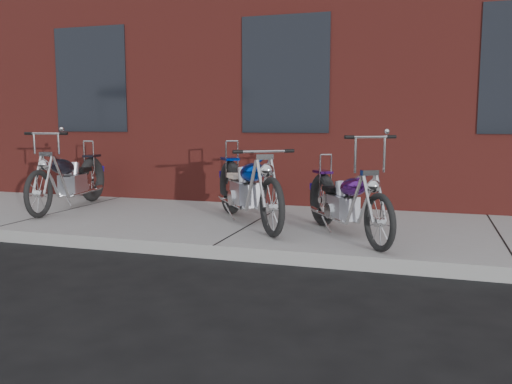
% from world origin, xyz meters
% --- Properties ---
extents(ground, '(120.00, 120.00, 0.00)m').
position_xyz_m(ground, '(0.00, 0.00, 0.00)').
color(ground, black).
rests_on(ground, ground).
extents(sidewalk, '(22.00, 3.00, 0.15)m').
position_xyz_m(sidewalk, '(0.00, 1.50, 0.07)').
color(sidewalk, '#969696').
rests_on(sidewalk, ground).
extents(building_brick, '(22.00, 10.00, 8.00)m').
position_xyz_m(building_brick, '(0.00, 8.00, 4.00)').
color(building_brick, maroon).
rests_on(building_brick, ground).
extents(chopper_purple, '(1.25, 1.80, 1.18)m').
position_xyz_m(chopper_purple, '(1.28, 0.93, 0.53)').
color(chopper_purple, black).
rests_on(chopper_purple, sidewalk).
extents(chopper_blue, '(1.54, 2.01, 1.05)m').
position_xyz_m(chopper_blue, '(-0.06, 1.34, 0.59)').
color(chopper_blue, black).
rests_on(chopper_blue, sidewalk).
extents(chopper_third, '(0.61, 2.31, 1.18)m').
position_xyz_m(chopper_third, '(-3.06, 1.72, 0.57)').
color(chopper_third, black).
rests_on(chopper_third, sidewalk).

